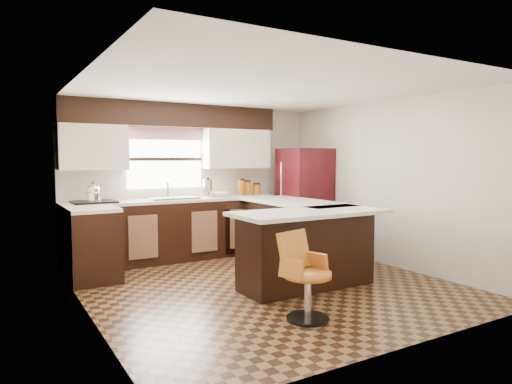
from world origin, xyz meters
TOP-DOWN VIEW (x-y plane):
  - floor at (0.00, 0.00)m, footprint 4.40×4.40m
  - ceiling at (0.00, 0.00)m, footprint 4.40×4.40m
  - wall_back at (0.00, 2.20)m, footprint 4.40×0.00m
  - wall_front at (0.00, -2.20)m, footprint 4.40×0.00m
  - wall_left at (-2.10, 0.00)m, footprint 0.00×4.40m
  - wall_right at (2.10, 0.00)m, footprint 0.00×4.40m
  - base_cab_back at (-0.45, 1.90)m, footprint 3.30×0.60m
  - base_cab_left at (-1.80, 1.25)m, footprint 0.60×0.70m
  - counter_back at (-0.45, 1.90)m, footprint 3.30×0.60m
  - counter_left at (-1.80, 1.25)m, footprint 0.60×0.70m
  - soffit at (-0.40, 2.03)m, footprint 3.40×0.35m
  - upper_cab_left at (-1.62, 2.03)m, footprint 0.94×0.35m
  - upper_cab_right at (0.68, 2.03)m, footprint 1.14×0.35m
  - window_pane at (-0.50, 2.18)m, footprint 1.20×0.02m
  - valance at (-0.50, 2.14)m, footprint 1.30×0.06m
  - sink at (-0.50, 1.88)m, footprint 0.75×0.45m
  - dishwasher at (0.55, 1.61)m, footprint 0.58×0.03m
  - cooktop at (-1.65, 1.88)m, footprint 0.58×0.50m
  - peninsula_long at (0.90, 0.62)m, footprint 0.60×1.95m
  - peninsula_return at (0.38, -0.35)m, footprint 1.65×0.60m
  - counter_pen_long at (0.95, 0.62)m, footprint 0.84×1.95m
  - counter_pen_return at (0.35, -0.44)m, footprint 1.89×0.84m
  - refrigerator at (1.71, 1.48)m, footprint 0.74×0.71m
  - bar_chair at (-0.30, -1.27)m, footprint 0.56×0.56m
  - kettle at (-1.66, 1.88)m, footprint 0.20×0.20m
  - percolator at (0.10, 1.90)m, footprint 0.15×0.15m
  - mixing_bowl at (0.30, 1.90)m, footprint 0.31×0.31m
  - canister_large at (0.73, 1.92)m, footprint 0.13×0.13m
  - canister_med at (0.84, 1.92)m, footprint 0.13×0.13m
  - canister_small at (1.02, 1.92)m, footprint 0.14×0.14m

SIDE VIEW (x-z plane):
  - floor at x=0.00m, z-range 0.00..0.00m
  - bar_chair at x=-0.30m, z-range 0.00..0.85m
  - dishwasher at x=0.55m, z-range 0.04..0.82m
  - base_cab_back at x=-0.45m, z-range 0.00..0.90m
  - base_cab_left at x=-1.80m, z-range 0.00..0.90m
  - peninsula_long at x=0.90m, z-range 0.00..0.90m
  - peninsula_return at x=0.38m, z-range 0.00..0.90m
  - refrigerator at x=1.71m, z-range 0.00..1.73m
  - counter_back at x=-0.45m, z-range 0.90..0.94m
  - counter_left at x=-1.80m, z-range 0.90..0.94m
  - counter_pen_long at x=0.95m, z-range 0.90..0.94m
  - counter_pen_return at x=0.35m, z-range 0.90..0.94m
  - cooktop at x=-1.65m, z-range 0.94..0.97m
  - sink at x=-0.50m, z-range 0.95..0.98m
  - mixing_bowl at x=0.30m, z-range 0.95..1.02m
  - canister_small at x=1.02m, z-range 0.95..1.12m
  - canister_med at x=0.84m, z-range 0.95..1.17m
  - canister_large at x=0.73m, z-range 0.95..1.20m
  - percolator at x=0.10m, z-range 0.95..1.23m
  - kettle at x=-1.66m, z-range 0.97..1.23m
  - wall_back at x=0.00m, z-range -1.00..3.40m
  - wall_front at x=0.00m, z-range -1.00..3.40m
  - wall_left at x=-2.10m, z-range -1.00..3.40m
  - wall_right at x=2.10m, z-range -1.00..3.40m
  - window_pane at x=-0.50m, z-range 1.10..2.00m
  - upper_cab_left at x=-1.62m, z-range 1.40..2.04m
  - upper_cab_right at x=0.68m, z-range 1.40..2.04m
  - valance at x=-0.50m, z-range 1.85..2.03m
  - soffit at x=-0.40m, z-range 2.04..2.40m
  - ceiling at x=0.00m, z-range 2.40..2.40m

